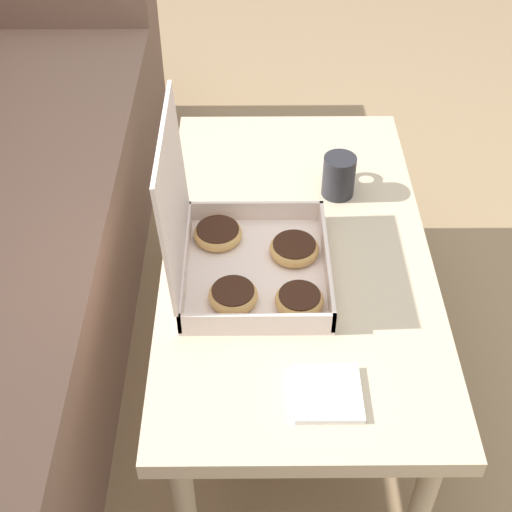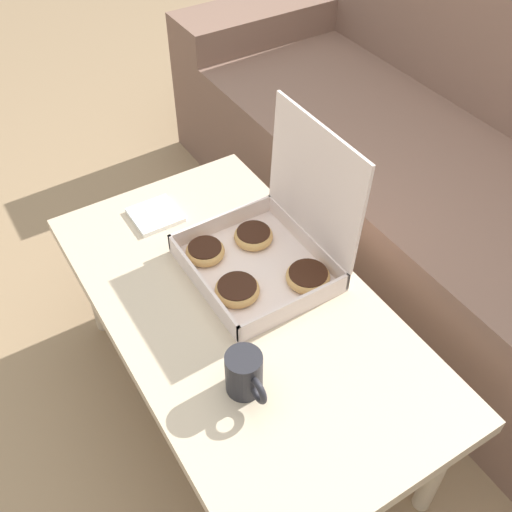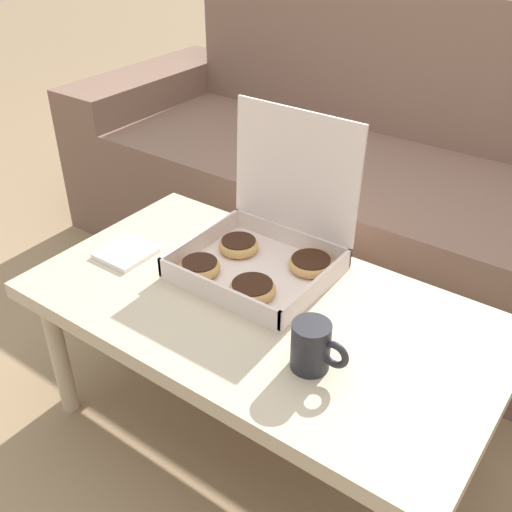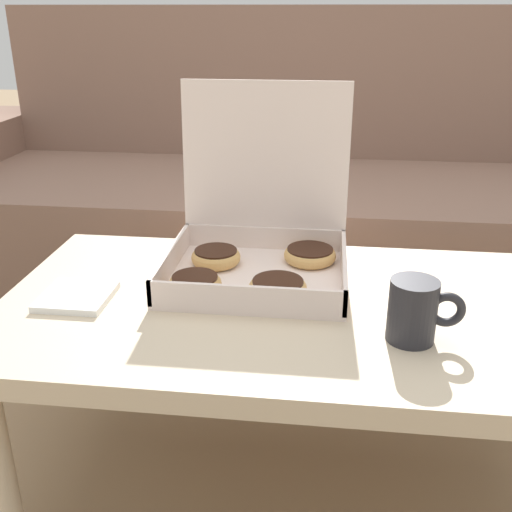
% 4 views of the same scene
% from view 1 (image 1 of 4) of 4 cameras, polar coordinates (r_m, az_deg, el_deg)
% --- Properties ---
extents(ground_plane, '(12.00, 12.00, 0.00)m').
position_cam_1_polar(ground_plane, '(1.88, 0.40, -8.94)').
color(ground_plane, '#937756').
extents(coffee_table, '(1.06, 0.58, 0.42)m').
position_cam_1_polar(coffee_table, '(1.59, 3.19, -0.47)').
color(coffee_table, '#C6B293').
rests_on(coffee_table, ground_plane).
extents(pastry_box, '(0.35, 0.32, 0.36)m').
position_cam_1_polar(pastry_box, '(1.46, -1.18, 0.24)').
color(pastry_box, silver).
rests_on(pastry_box, coffee_table).
extents(coffee_mug, '(0.12, 0.08, 0.10)m').
position_cam_1_polar(coffee_mug, '(1.69, 6.63, 6.46)').
color(coffee_mug, '#232328').
rests_on(coffee_mug, coffee_table).
extents(napkin_stack, '(0.12, 0.12, 0.01)m').
position_cam_1_polar(napkin_stack, '(1.30, 5.74, -10.88)').
color(napkin_stack, white).
rests_on(napkin_stack, coffee_table).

